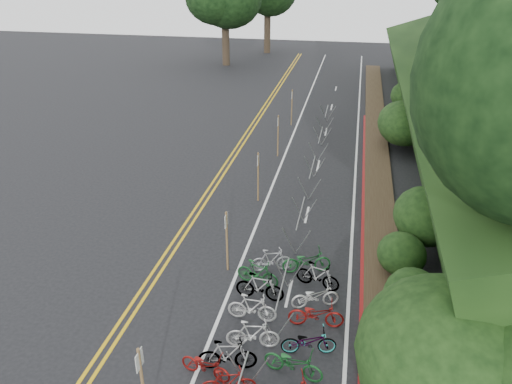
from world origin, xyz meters
TOP-DOWN VIEW (x-y plane):
  - ground at (0.00, 0.00)m, footprint 120.00×120.00m
  - road_markings at (0.63, 10.10)m, footprint 7.47×80.00m
  - red_curb at (5.70, 12.00)m, footprint 0.25×28.00m
  - embankment at (12.96, 19.04)m, footprint 14.30×48.14m
  - bike_racks_rest at (3.00, 13.00)m, footprint 1.14×23.00m
  - signpost_near at (0.26, -2.05)m, footprint 0.08×0.40m
  - signposts_rest at (0.60, 14.00)m, footprint 0.08×18.40m
  - bike_front at (1.31, -0.27)m, footprint 0.88×1.65m
  - bike_valet at (3.07, 1.20)m, footprint 3.19×10.37m

SIDE VIEW (x-z plane):
  - ground at x=0.00m, z-range 0.00..0.00m
  - road_markings at x=0.63m, z-range 0.00..0.01m
  - red_curb at x=5.70m, z-range 0.00..0.10m
  - bike_front at x=1.31m, z-range 0.00..0.82m
  - bike_valet at x=3.07m, z-range -0.04..1.00m
  - bike_racks_rest at x=3.00m, z-range 0.27..1.44m
  - signpost_near at x=0.26m, z-range 0.18..2.64m
  - signposts_rest at x=0.60m, z-range 0.18..2.68m
  - embankment at x=12.96m, z-range -1.99..7.12m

